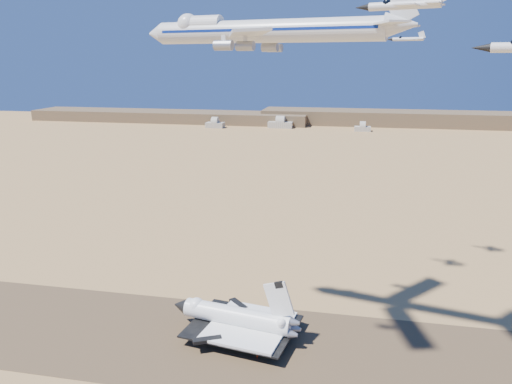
% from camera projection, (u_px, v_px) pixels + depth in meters
% --- Properties ---
extents(ground, '(1200.00, 1200.00, 0.00)m').
position_uv_depth(ground, '(233.00, 345.00, 150.00)').
color(ground, '#A6794A').
rests_on(ground, ground).
extents(runway, '(600.00, 50.00, 0.06)m').
position_uv_depth(runway, '(233.00, 345.00, 150.00)').
color(runway, brown).
rests_on(runway, ground).
extents(ridgeline, '(960.00, 90.00, 18.00)m').
position_uv_depth(ridgeline, '(383.00, 120.00, 634.75)').
color(ridgeline, brown).
rests_on(ridgeline, ground).
extents(hangars, '(200.50, 29.50, 30.00)m').
position_uv_depth(hangars, '(276.00, 124.00, 613.97)').
color(hangars, '#B1AD9D').
rests_on(hangars, ground).
extents(shuttle, '(42.10, 30.37, 20.71)m').
position_uv_depth(shuttle, '(236.00, 319.00, 154.04)').
color(shuttle, white).
rests_on(shuttle, runway).
extents(carrier_747, '(72.80, 55.08, 18.08)m').
position_uv_depth(carrier_747, '(257.00, 31.00, 127.40)').
color(carrier_747, silver).
extents(crew_a, '(0.45, 0.64, 1.65)m').
position_uv_depth(crew_a, '(264.00, 346.00, 147.78)').
color(crew_a, red).
rests_on(crew_a, runway).
extents(crew_b, '(0.65, 0.93, 1.75)m').
position_uv_depth(crew_b, '(258.00, 356.00, 142.76)').
color(crew_b, red).
rests_on(crew_b, runway).
extents(crew_c, '(1.15, 1.11, 1.81)m').
position_uv_depth(crew_c, '(257.00, 348.00, 146.50)').
color(crew_c, red).
rests_on(crew_c, runway).
extents(chase_jet_a, '(13.64, 8.03, 3.49)m').
position_uv_depth(chase_jet_a, '(402.00, 5.00, 76.46)').
color(chase_jet_a, silver).
extents(chase_jet_c, '(13.65, 8.09, 3.51)m').
position_uv_depth(chase_jet_c, '(344.00, 29.00, 162.39)').
color(chase_jet_c, silver).
extents(chase_jet_d, '(13.46, 7.82, 3.42)m').
position_uv_depth(chase_jet_d, '(407.00, 39.00, 178.95)').
color(chase_jet_d, silver).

